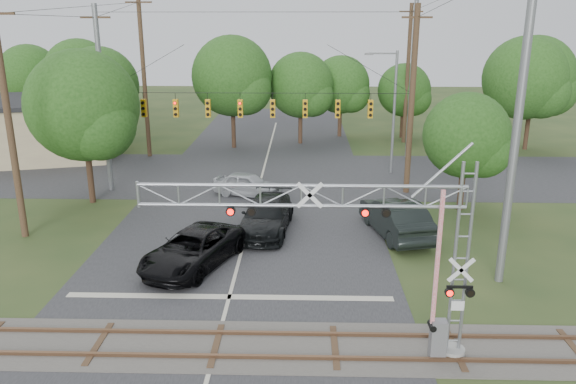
{
  "coord_description": "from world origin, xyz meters",
  "views": [
    {
      "loc": [
        2.87,
        -14.49,
        10.54
      ],
      "look_at": [
        2.28,
        7.5,
        3.79
      ],
      "focal_mm": 35.0,
      "sensor_mm": 36.0,
      "label": 1
    }
  ],
  "objects_px": {
    "crossing_gantry": "(364,239)",
    "sedan_silver": "(248,184)",
    "traffic_signal_span": "(270,103)",
    "pickup_black": "(193,249)",
    "car_dark": "(266,215)",
    "streetlight": "(392,106)"
  },
  "relations": [
    {
      "from": "sedan_silver",
      "to": "pickup_black",
      "type": "bearing_deg",
      "value": -169.96
    },
    {
      "from": "streetlight",
      "to": "car_dark",
      "type": "bearing_deg",
      "value": -124.21
    },
    {
      "from": "car_dark",
      "to": "sedan_silver",
      "type": "xyz_separation_m",
      "value": [
        -1.55,
        6.13,
        -0.11
      ]
    },
    {
      "from": "sedan_silver",
      "to": "car_dark",
      "type": "bearing_deg",
      "value": -148.05
    },
    {
      "from": "sedan_silver",
      "to": "streetlight",
      "type": "distance_m",
      "value": 11.88
    },
    {
      "from": "pickup_black",
      "to": "car_dark",
      "type": "xyz_separation_m",
      "value": [
        2.99,
        4.49,
        0.04
      ]
    },
    {
      "from": "traffic_signal_span",
      "to": "car_dark",
      "type": "xyz_separation_m",
      "value": [
        0.16,
        -7.09,
        -4.81
      ]
    },
    {
      "from": "traffic_signal_span",
      "to": "sedan_silver",
      "type": "relative_size",
      "value": 4.49
    },
    {
      "from": "crossing_gantry",
      "to": "sedan_silver",
      "type": "xyz_separation_m",
      "value": [
        -5.33,
        17.39,
        -3.35
      ]
    },
    {
      "from": "crossing_gantry",
      "to": "sedan_silver",
      "type": "distance_m",
      "value": 18.49
    },
    {
      "from": "car_dark",
      "to": "traffic_signal_span",
      "type": "bearing_deg",
      "value": 96.99
    },
    {
      "from": "pickup_black",
      "to": "streetlight",
      "type": "distance_m",
      "value": 20.09
    },
    {
      "from": "traffic_signal_span",
      "to": "pickup_black",
      "type": "distance_m",
      "value": 12.87
    },
    {
      "from": "crossing_gantry",
      "to": "pickup_black",
      "type": "height_order",
      "value": "crossing_gantry"
    },
    {
      "from": "crossing_gantry",
      "to": "traffic_signal_span",
      "type": "height_order",
      "value": "traffic_signal_span"
    },
    {
      "from": "pickup_black",
      "to": "sedan_silver",
      "type": "xyz_separation_m",
      "value": [
        1.43,
        10.62,
        -0.07
      ]
    },
    {
      "from": "pickup_black",
      "to": "car_dark",
      "type": "bearing_deg",
      "value": 77.55
    },
    {
      "from": "sedan_silver",
      "to": "streetlight",
      "type": "relative_size",
      "value": 0.5
    },
    {
      "from": "traffic_signal_span",
      "to": "pickup_black",
      "type": "bearing_deg",
      "value": -103.73
    },
    {
      "from": "pickup_black",
      "to": "crossing_gantry",
      "type": "bearing_deg",
      "value": -23.86
    },
    {
      "from": "crossing_gantry",
      "to": "traffic_signal_span",
      "type": "relative_size",
      "value": 0.54
    },
    {
      "from": "pickup_black",
      "to": "streetlight",
      "type": "relative_size",
      "value": 0.68
    }
  ]
}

